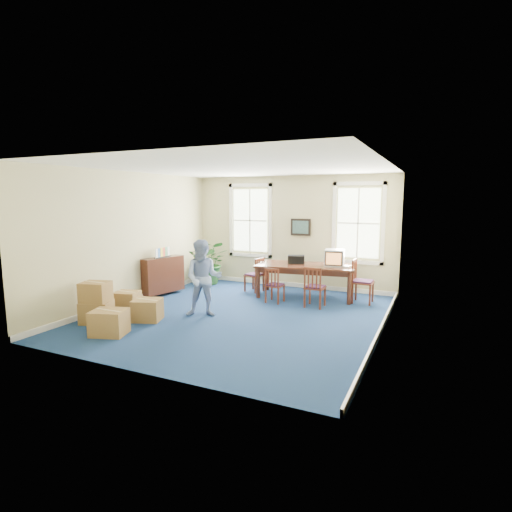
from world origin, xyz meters
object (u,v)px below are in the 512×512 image
at_px(potted_plant, 210,262).
at_px(conference_table, 305,281).
at_px(cardboard_boxes, 108,301).
at_px(chair_near_left, 275,285).
at_px(crt_tv, 335,258).
at_px(man, 204,278).
at_px(credenza, 163,278).

bearing_deg(potted_plant, conference_table, -6.48).
height_order(potted_plant, cardboard_boxes, potted_plant).
relative_size(chair_near_left, potted_plant, 0.67).
bearing_deg(chair_near_left, cardboard_boxes, 53.49).
distance_m(crt_tv, man, 3.47).
height_order(credenza, cardboard_boxes, credenza).
bearing_deg(credenza, potted_plant, 90.67).
bearing_deg(cardboard_boxes, chair_near_left, 49.76).
xyz_separation_m(crt_tv, man, (-2.22, -2.65, -0.23)).
bearing_deg(cardboard_boxes, potted_plant, 91.09).
bearing_deg(credenza, man, -16.91).
xyz_separation_m(crt_tv, cardboard_boxes, (-3.76, -3.88, -0.62)).
bearing_deg(chair_near_left, credenza, 14.07).
xyz_separation_m(crt_tv, credenza, (-4.25, -1.46, -0.60)).
height_order(crt_tv, credenza, crt_tv).
relative_size(chair_near_left, cardboard_boxes, 0.56).
distance_m(man, cardboard_boxes, 2.01).
relative_size(conference_table, credenza, 2.09).
distance_m(chair_near_left, cardboard_boxes, 3.89).
distance_m(crt_tv, chair_near_left, 1.67).
bearing_deg(crt_tv, chair_near_left, -152.06).
relative_size(credenza, potted_plant, 0.91).
height_order(chair_near_left, cardboard_boxes, cardboard_boxes).
xyz_separation_m(chair_near_left, cardboard_boxes, (-2.51, -2.97, 0.01)).
height_order(man, credenza, man).
height_order(conference_table, cardboard_boxes, cardboard_boxes).
bearing_deg(man, crt_tv, 26.62).
height_order(conference_table, man, man).
xyz_separation_m(man, cardboard_boxes, (-1.54, -1.22, -0.39)).
xyz_separation_m(potted_plant, cardboard_boxes, (0.08, -4.17, -0.21)).
height_order(chair_near_left, credenza, credenza).
bearing_deg(crt_tv, potted_plant, 167.51).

